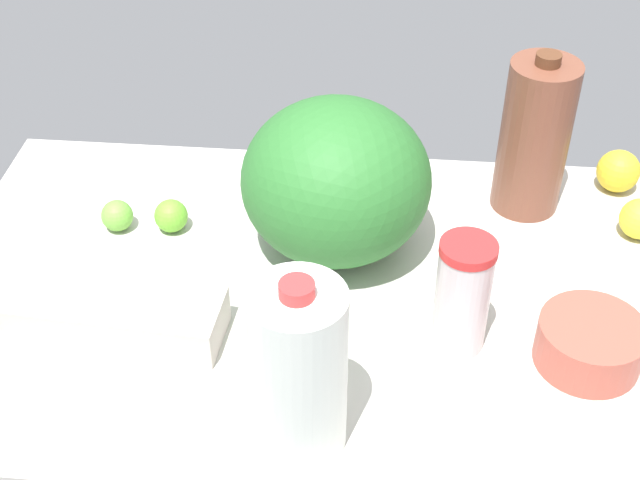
# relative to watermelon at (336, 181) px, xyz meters

# --- Properties ---
(countertop) EXTENTS (1.20, 0.76, 0.03)m
(countertop) POSITION_rel_watermelon_xyz_m (-0.01, -0.11, -0.14)
(countertop) COLOR beige
(countertop) RESTS_ON ground
(watermelon) EXTENTS (0.30, 0.30, 0.26)m
(watermelon) POSITION_rel_watermelon_xyz_m (0.00, 0.00, 0.00)
(watermelon) COLOR #2B6D2C
(watermelon) RESTS_ON countertop
(mixing_bowl) EXTENTS (0.15, 0.15, 0.07)m
(mixing_bowl) POSITION_rel_watermelon_xyz_m (0.37, -0.22, -0.09)
(mixing_bowl) COLOR #AF4E3F
(mixing_bowl) RESTS_ON countertop
(egg_carton) EXTENTS (0.32, 0.13, 0.06)m
(egg_carton) POSITION_rel_watermelon_xyz_m (-0.30, -0.23, -0.10)
(egg_carton) COLOR beige
(egg_carton) RESTS_ON countertop
(milk_jug) EXTENTS (0.12, 0.12, 0.27)m
(milk_jug) POSITION_rel_watermelon_xyz_m (-0.02, -0.40, -0.00)
(milk_jug) COLOR white
(milk_jug) RESTS_ON countertop
(chocolate_milk_jug) EXTENTS (0.11, 0.11, 0.29)m
(chocolate_milk_jug) POSITION_rel_watermelon_xyz_m (0.32, 0.14, 0.01)
(chocolate_milk_jug) COLOR brown
(chocolate_milk_jug) RESTS_ON countertop
(tumbler_cup) EXTENTS (0.08, 0.08, 0.18)m
(tumbler_cup) POSITION_rel_watermelon_xyz_m (0.19, -0.20, -0.04)
(tumbler_cup) COLOR beige
(tumbler_cup) RESTS_ON countertop
(lemon_near_front) EXTENTS (0.07, 0.07, 0.07)m
(lemon_near_front) POSITION_rel_watermelon_xyz_m (0.50, 0.07, -0.09)
(lemon_near_front) COLOR yellow
(lemon_near_front) RESTS_ON countertop
(lemon_loose) EXTENTS (0.08, 0.08, 0.08)m
(lemon_loose) POSITION_rel_watermelon_xyz_m (0.48, 0.20, -0.09)
(lemon_loose) COLOR yellow
(lemon_loose) RESTS_ON countertop
(lime_by_jug) EXTENTS (0.05, 0.05, 0.05)m
(lime_by_jug) POSITION_rel_watermelon_xyz_m (-0.36, 0.01, -0.10)
(lime_by_jug) COLOR #6CB53E
(lime_by_jug) RESTS_ON countertop
(lime_beside_bowl) EXTENTS (0.06, 0.06, 0.06)m
(lime_beside_bowl) POSITION_rel_watermelon_xyz_m (-0.27, 0.02, -0.10)
(lime_beside_bowl) COLOR #67BA2F
(lime_beside_bowl) RESTS_ON countertop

